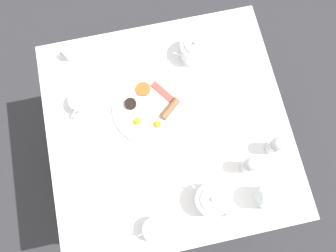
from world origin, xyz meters
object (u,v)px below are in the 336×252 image
(teacup_with_saucer_right, at_px, (155,229))
(spoon_for_tea, at_px, (86,158))
(teapot_near, at_px, (195,49))
(teapot_far, at_px, (211,200))
(salt_grinder, at_px, (275,146))
(pepper_grinder, at_px, (249,165))
(fork_by_plate, at_px, (103,226))
(breakfast_plate, at_px, (151,108))
(knife_by_plate, at_px, (239,93))
(fork_spare, at_px, (136,174))
(water_glass_tall, at_px, (270,197))
(creamer_jug, at_px, (70,52))
(teacup_with_saucer_left, at_px, (81,103))

(teacup_with_saucer_right, height_order, spoon_for_tea, teacup_with_saucer_right)
(teapot_near, distance_m, teapot_far, 0.61)
(teapot_far, bearing_deg, salt_grinder, -105.00)
(teacup_with_saucer_right, distance_m, spoon_for_tea, 0.38)
(pepper_grinder, bearing_deg, spoon_for_tea, -15.66)
(pepper_grinder, distance_m, fork_by_plate, 0.58)
(fork_by_plate, bearing_deg, breakfast_plate, -122.58)
(teapot_far, bearing_deg, pepper_grinder, -102.66)
(breakfast_plate, bearing_deg, spoon_for_tea, 26.81)
(salt_grinder, relative_size, spoon_for_tea, 0.76)
(teacup_with_saucer_right, relative_size, knife_by_plate, 0.72)
(teapot_far, relative_size, salt_grinder, 1.31)
(teapot_far, distance_m, teacup_with_saucer_right, 0.23)
(pepper_grinder, bearing_deg, teacup_with_saucer_right, 21.08)
(knife_by_plate, height_order, fork_spare, same)
(teapot_far, distance_m, fork_spare, 0.30)
(salt_grinder, bearing_deg, water_glass_tall, 67.20)
(salt_grinder, bearing_deg, teapot_near, -66.48)
(water_glass_tall, height_order, creamer_jug, water_glass_tall)
(fork_by_plate, xyz_separation_m, spoon_for_tea, (0.02, -0.27, 0.00))
(spoon_for_tea, bearing_deg, knife_by_plate, -168.40)
(breakfast_plate, relative_size, pepper_grinder, 2.55)
(teapot_far, distance_m, water_glass_tall, 0.21)
(teapot_near, bearing_deg, salt_grinder, 109.13)
(breakfast_plate, xyz_separation_m, fork_by_plate, (0.26, 0.41, -0.01))
(creamer_jug, distance_m, knife_by_plate, 0.72)
(water_glass_tall, bearing_deg, teapot_near, -78.85)
(breakfast_plate, xyz_separation_m, teacup_with_saucer_left, (0.27, -0.07, 0.02))
(water_glass_tall, bearing_deg, spoon_for_tea, -24.76)
(teacup_with_saucer_right, distance_m, creamer_jug, 0.79)
(water_glass_tall, relative_size, pepper_grinder, 1.02)
(fork_by_plate, relative_size, knife_by_plate, 0.87)
(teapot_far, height_order, teacup_with_saucer_right, teapot_far)
(creamer_jug, xyz_separation_m, fork_by_plate, (-0.02, 0.71, -0.03))
(teapot_near, bearing_deg, spoon_for_tea, 29.39)
(teacup_with_saucer_left, bearing_deg, fork_by_plate, 90.64)
(pepper_grinder, bearing_deg, teacup_with_saucer_left, -33.64)
(water_glass_tall, bearing_deg, fork_spare, -22.67)
(teacup_with_saucer_right, xyz_separation_m, pepper_grinder, (-0.39, -0.15, 0.04))
(teapot_near, distance_m, creamer_jug, 0.52)
(pepper_grinder, bearing_deg, water_glass_tall, 107.92)
(breakfast_plate, relative_size, creamer_jug, 3.75)
(water_glass_tall, bearing_deg, breakfast_plate, -51.30)
(water_glass_tall, relative_size, creamer_jug, 1.51)
(teapot_far, relative_size, fork_spare, 0.97)
(teacup_with_saucer_right, distance_m, fork_by_plate, 0.19)
(water_glass_tall, distance_m, pepper_grinder, 0.13)
(knife_by_plate, bearing_deg, spoon_for_tea, 11.60)
(teapot_far, relative_size, creamer_jug, 1.93)
(salt_grinder, distance_m, knife_by_plate, 0.26)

